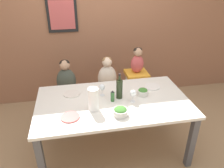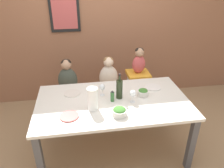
{
  "view_description": "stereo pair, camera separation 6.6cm",
  "coord_description": "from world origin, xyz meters",
  "px_view_note": "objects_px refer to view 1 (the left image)",
  "views": [
    {
      "loc": [
        -0.42,
        -2.13,
        2.11
      ],
      "look_at": [
        0.0,
        0.08,
        0.92
      ],
      "focal_mm": 35.0,
      "sensor_mm": 36.0,
      "label": 1
    },
    {
      "loc": [
        -0.35,
        -2.14,
        2.11
      ],
      "look_at": [
        0.0,
        0.08,
        0.92
      ],
      "focal_mm": 35.0,
      "sensor_mm": 36.0,
      "label": 2
    }
  ],
  "objects_px": {
    "chair_right_highchair": "(136,82)",
    "dinner_plate_back_right": "(152,87)",
    "person_baby_right": "(137,60)",
    "wine_bottle": "(119,89)",
    "paper_towel_roll": "(93,99)",
    "wine_glass_far": "(102,87)",
    "chair_far_left": "(68,97)",
    "person_child_left": "(66,78)",
    "person_child_center": "(107,75)",
    "salad_bowl_large": "(120,111)",
    "salad_bowl_small": "(143,92)",
    "dinner_plate_front_left": "(70,117)",
    "chair_far_center": "(107,94)",
    "wine_glass_near": "(133,94)",
    "dinner_plate_back_left": "(72,94)"
  },
  "relations": [
    {
      "from": "chair_right_highchair",
      "to": "dinner_plate_back_right",
      "type": "bearing_deg",
      "value": -84.29
    },
    {
      "from": "person_baby_right",
      "to": "wine_bottle",
      "type": "distance_m",
      "value": 0.83
    },
    {
      "from": "paper_towel_roll",
      "to": "wine_glass_far",
      "type": "distance_m",
      "value": 0.31
    },
    {
      "from": "chair_right_highchair",
      "to": "wine_glass_far",
      "type": "relative_size",
      "value": 4.64
    },
    {
      "from": "chair_far_left",
      "to": "person_child_left",
      "type": "height_order",
      "value": "person_child_left"
    },
    {
      "from": "person_child_center",
      "to": "salad_bowl_large",
      "type": "bearing_deg",
      "value": -92.0
    },
    {
      "from": "chair_right_highchair",
      "to": "person_child_left",
      "type": "xyz_separation_m",
      "value": [
        -1.05,
        0.0,
        0.17
      ]
    },
    {
      "from": "person_child_center",
      "to": "person_baby_right",
      "type": "height_order",
      "value": "person_baby_right"
    },
    {
      "from": "person_child_center",
      "to": "dinner_plate_back_right",
      "type": "height_order",
      "value": "person_child_center"
    },
    {
      "from": "person_child_center",
      "to": "salad_bowl_small",
      "type": "height_order",
      "value": "person_child_center"
    },
    {
      "from": "dinner_plate_front_left",
      "to": "chair_far_center",
      "type": "bearing_deg",
      "value": 60.8
    },
    {
      "from": "chair_right_highchair",
      "to": "person_child_left",
      "type": "height_order",
      "value": "person_child_left"
    },
    {
      "from": "chair_far_center",
      "to": "chair_right_highchair",
      "type": "xyz_separation_m",
      "value": [
        0.45,
        0.0,
        0.16
      ]
    },
    {
      "from": "person_child_left",
      "to": "person_baby_right",
      "type": "xyz_separation_m",
      "value": [
        1.05,
        0.0,
        0.2
      ]
    },
    {
      "from": "person_child_left",
      "to": "dinner_plate_back_right",
      "type": "distance_m",
      "value": 1.23
    },
    {
      "from": "chair_far_left",
      "to": "wine_glass_near",
      "type": "relative_size",
      "value": 3.05
    },
    {
      "from": "salad_bowl_small",
      "to": "dinner_plate_back_left",
      "type": "xyz_separation_m",
      "value": [
        -0.85,
        0.18,
        -0.04
      ]
    },
    {
      "from": "person_child_center",
      "to": "salad_bowl_large",
      "type": "xyz_separation_m",
      "value": [
        -0.04,
        -1.05,
        0.07
      ]
    },
    {
      "from": "chair_far_center",
      "to": "dinner_plate_front_left",
      "type": "relative_size",
      "value": 2.34
    },
    {
      "from": "person_child_left",
      "to": "wine_bottle",
      "type": "xyz_separation_m",
      "value": [
        0.63,
        -0.71,
        0.15
      ]
    },
    {
      "from": "chair_far_left",
      "to": "paper_towel_roll",
      "type": "bearing_deg",
      "value": -71.54
    },
    {
      "from": "chair_far_left",
      "to": "person_child_left",
      "type": "xyz_separation_m",
      "value": [
        0.0,
        0.0,
        0.32
      ]
    },
    {
      "from": "person_child_left",
      "to": "dinner_plate_back_right",
      "type": "bearing_deg",
      "value": -25.63
    },
    {
      "from": "chair_far_center",
      "to": "wine_glass_near",
      "type": "relative_size",
      "value": 3.05
    },
    {
      "from": "chair_far_center",
      "to": "salad_bowl_small",
      "type": "height_order",
      "value": "salad_bowl_small"
    },
    {
      "from": "chair_far_center",
      "to": "salad_bowl_large",
      "type": "bearing_deg",
      "value": -92.0
    },
    {
      "from": "chair_far_center",
      "to": "dinner_plate_back_right",
      "type": "relative_size",
      "value": 2.34
    },
    {
      "from": "chair_right_highchair",
      "to": "salad_bowl_small",
      "type": "height_order",
      "value": "salad_bowl_small"
    },
    {
      "from": "person_baby_right",
      "to": "wine_glass_far",
      "type": "xyz_separation_m",
      "value": [
        -0.62,
        -0.62,
        -0.07
      ]
    },
    {
      "from": "chair_far_left",
      "to": "person_baby_right",
      "type": "xyz_separation_m",
      "value": [
        1.05,
        0.0,
        0.53
      ]
    },
    {
      "from": "person_baby_right",
      "to": "paper_towel_roll",
      "type": "distance_m",
      "value": 1.17
    },
    {
      "from": "person_child_center",
      "to": "wine_glass_far",
      "type": "bearing_deg",
      "value": -105.03
    },
    {
      "from": "person_child_left",
      "to": "dinner_plate_front_left",
      "type": "bearing_deg",
      "value": -87.65
    },
    {
      "from": "dinner_plate_back_left",
      "to": "wine_glass_far",
      "type": "bearing_deg",
      "value": -14.05
    },
    {
      "from": "paper_towel_roll",
      "to": "dinner_plate_back_left",
      "type": "bearing_deg",
      "value": 121.48
    },
    {
      "from": "person_baby_right",
      "to": "person_child_center",
      "type": "bearing_deg",
      "value": -179.95
    },
    {
      "from": "person_baby_right",
      "to": "paper_towel_roll",
      "type": "xyz_separation_m",
      "value": [
        -0.75,
        -0.9,
        -0.05
      ]
    },
    {
      "from": "wine_bottle",
      "to": "wine_glass_near",
      "type": "height_order",
      "value": "wine_bottle"
    },
    {
      "from": "person_child_left",
      "to": "person_child_center",
      "type": "distance_m",
      "value": 0.6
    },
    {
      "from": "chair_far_center",
      "to": "paper_towel_roll",
      "type": "height_order",
      "value": "paper_towel_roll"
    },
    {
      "from": "person_child_left",
      "to": "wine_glass_far",
      "type": "height_order",
      "value": "person_child_left"
    },
    {
      "from": "wine_bottle",
      "to": "dinner_plate_front_left",
      "type": "relative_size",
      "value": 1.57
    },
    {
      "from": "person_child_left",
      "to": "person_baby_right",
      "type": "relative_size",
      "value": 1.33
    },
    {
      "from": "person_child_left",
      "to": "dinner_plate_back_left",
      "type": "xyz_separation_m",
      "value": [
        0.07,
        -0.53,
        0.03
      ]
    },
    {
      "from": "chair_right_highchair",
      "to": "salad_bowl_large",
      "type": "relative_size",
      "value": 4.51
    },
    {
      "from": "wine_glass_near",
      "to": "dinner_plate_front_left",
      "type": "distance_m",
      "value": 0.75
    },
    {
      "from": "chair_right_highchair",
      "to": "dinner_plate_front_left",
      "type": "relative_size",
      "value": 3.56
    },
    {
      "from": "wine_glass_far",
      "to": "dinner_plate_back_left",
      "type": "xyz_separation_m",
      "value": [
        -0.36,
        0.09,
        -0.1
      ]
    },
    {
      "from": "person_child_left",
      "to": "wine_bottle",
      "type": "bearing_deg",
      "value": -48.56
    },
    {
      "from": "person_baby_right",
      "to": "wine_glass_near",
      "type": "distance_m",
      "value": 0.88
    }
  ]
}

